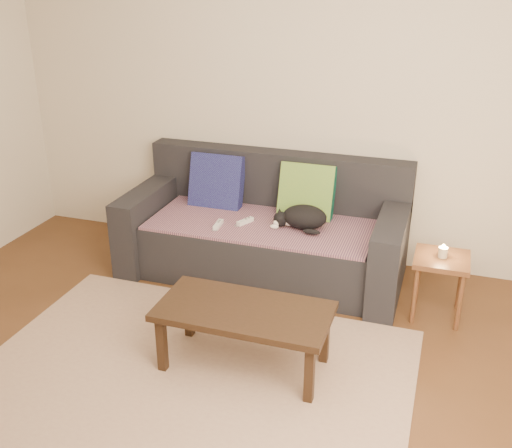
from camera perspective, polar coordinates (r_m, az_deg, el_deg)
name	(u,v)px	position (r m, az deg, el deg)	size (l,w,h in m)	color
ground	(179,394)	(3.50, -7.30, -15.74)	(4.50, 4.50, 0.00)	brown
back_wall	(283,94)	(4.68, 2.59, 12.28)	(4.50, 0.04, 2.60)	beige
sofa	(265,234)	(4.59, 0.88, -0.94)	(2.10, 0.94, 0.87)	#232328
throw_blanket	(262,224)	(4.46, 0.53, 0.01)	(1.66, 0.74, 0.02)	#432749
cushion_navy	(217,181)	(4.76, -3.76, 4.09)	(0.43, 0.11, 0.43)	#181352
cushion_green	(307,191)	(4.55, 4.86, 3.12)	(0.42, 0.10, 0.42)	#0D5742
cat	(302,217)	(4.35, 4.45, 0.64)	(0.44, 0.35, 0.17)	black
wii_remote_a	(218,225)	(4.39, -3.62, -0.05)	(0.15, 0.04, 0.03)	white
wii_remote_b	(245,221)	(4.44, -1.03, 0.25)	(0.15, 0.04, 0.03)	white
side_table	(441,268)	(4.15, 17.19, -3.99)	(0.35, 0.35, 0.44)	brown
candle	(443,252)	(4.10, 17.38, -2.56)	(0.06, 0.06, 0.09)	beige
rug	(190,377)	(3.60, -6.26, -14.27)	(2.50, 1.80, 0.01)	tan
coffee_table	(244,316)	(3.48, -1.15, -8.74)	(1.00, 0.50, 0.40)	black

